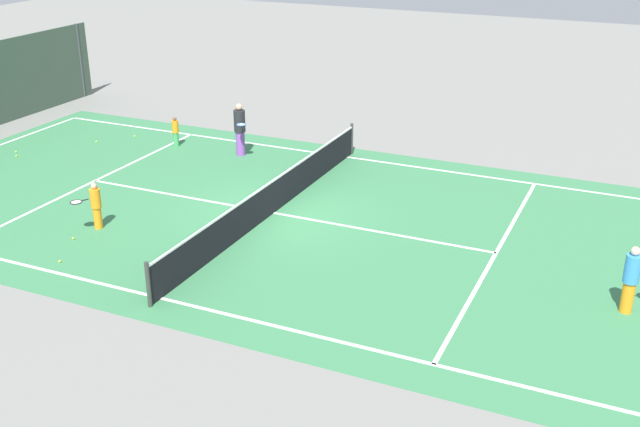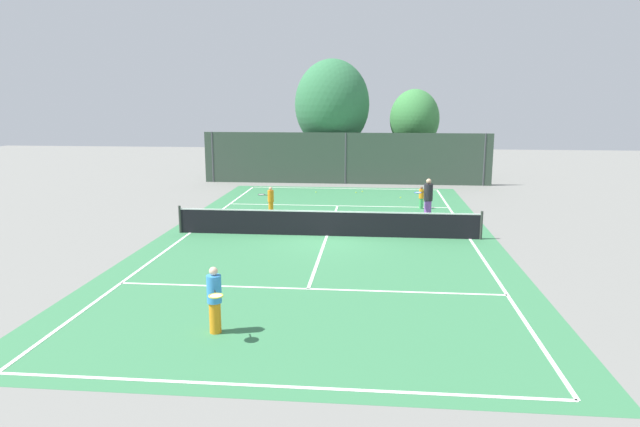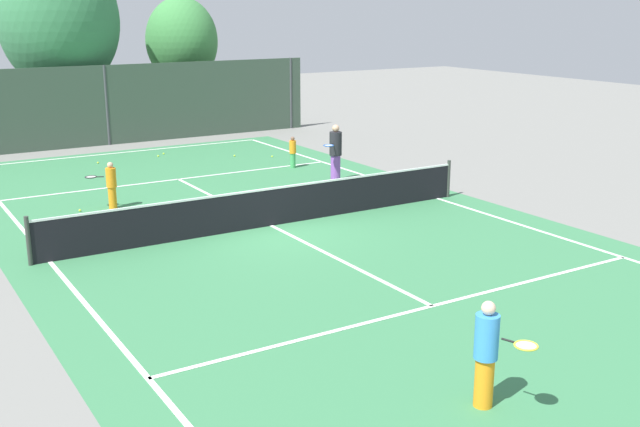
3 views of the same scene
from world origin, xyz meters
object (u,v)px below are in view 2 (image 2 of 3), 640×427
at_px(player_1, 421,197).
at_px(player_2, 214,299).
at_px(tennis_ball_2, 426,237).
at_px(tennis_ball_7, 224,215).
at_px(tennis_ball_4, 401,197).
at_px(tennis_ball_3, 253,213).
at_px(player_3, 270,200).
at_px(player_0, 428,199).
at_px(tennis_ball_6, 362,191).
at_px(tennis_ball_1, 356,192).
at_px(tennis_ball_5, 316,192).
at_px(tennis_ball_0, 423,201).

xyz_separation_m(player_1, player_2, (-5.87, -15.74, 0.25)).
xyz_separation_m(tennis_ball_2, tennis_ball_7, (-8.87, 3.23, 0.00)).
height_order(player_1, tennis_ball_4, player_1).
xyz_separation_m(tennis_ball_3, tennis_ball_4, (7.05, 5.02, 0.00)).
xyz_separation_m(player_3, tennis_ball_2, (6.79, -3.74, -0.65)).
bearing_deg(player_0, tennis_ball_6, 112.50).
bearing_deg(tennis_ball_1, player_1, -52.84).
distance_m(player_1, tennis_ball_6, 5.61).
bearing_deg(tennis_ball_5, player_0, -50.55).
xyz_separation_m(player_2, tennis_ball_6, (2.90, 20.48, -0.78)).
xyz_separation_m(player_3, tennis_ball_7, (-2.08, -0.51, -0.65)).
bearing_deg(tennis_ball_4, tennis_ball_5, 164.01).
bearing_deg(tennis_ball_1, tennis_ball_0, -32.69).
distance_m(player_2, tennis_ball_5, 20.04).
xyz_separation_m(tennis_ball_3, tennis_ball_6, (4.94, 6.84, 0.00)).
xyz_separation_m(player_0, tennis_ball_0, (0.20, 4.69, -0.91)).
distance_m(player_0, player_2, 14.40).
bearing_deg(player_0, player_3, 176.76).
distance_m(player_1, tennis_ball_0, 2.15).
bearing_deg(tennis_ball_0, player_0, -92.49).
distance_m(player_0, tennis_ball_2, 3.48).
relative_size(tennis_ball_5, tennis_ball_7, 1.00).
distance_m(player_2, tennis_ball_1, 20.29).
bearing_deg(player_2, tennis_ball_4, 74.97).
bearing_deg(player_2, tennis_ball_5, 89.23).
relative_size(tennis_ball_0, tennis_ball_2, 1.00).
distance_m(tennis_ball_2, tennis_ball_6, 11.03).
bearing_deg(tennis_ball_7, player_0, 0.69).
relative_size(player_0, player_3, 1.40).
xyz_separation_m(player_0, tennis_ball_1, (-3.39, 7.00, -0.91)).
xyz_separation_m(tennis_ball_5, tennis_ball_7, (-3.53, -7.02, 0.00)).
height_order(player_2, tennis_ball_4, player_2).
relative_size(tennis_ball_6, tennis_ball_7, 1.00).
xyz_separation_m(player_1, tennis_ball_7, (-9.13, -2.73, -0.53)).
relative_size(player_1, tennis_ball_5, 16.56).
relative_size(tennis_ball_3, tennis_ball_6, 1.00).
distance_m(player_0, tennis_ball_4, 5.70).
bearing_deg(tennis_ball_3, tennis_ball_5, 70.13).
distance_m(player_2, tennis_ball_4, 19.34).
height_order(tennis_ball_0, tennis_ball_6, same).
bearing_deg(player_2, player_1, 69.55).
bearing_deg(tennis_ball_6, player_1, -57.91).
height_order(tennis_ball_0, tennis_ball_3, same).
xyz_separation_m(player_2, tennis_ball_4, (5.01, 18.66, -0.78)).
relative_size(player_3, tennis_ball_4, 19.87).
bearing_deg(tennis_ball_7, tennis_ball_6, 50.49).
relative_size(tennis_ball_1, tennis_ball_2, 1.00).
xyz_separation_m(player_3, tennis_ball_6, (4.08, 6.96, -0.65)).
bearing_deg(tennis_ball_3, player_2, -81.50).
bearing_deg(tennis_ball_0, tennis_ball_4, 143.14).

